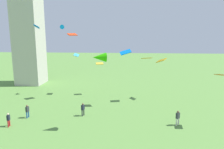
{
  "coord_description": "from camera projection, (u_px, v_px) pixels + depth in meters",
  "views": [
    {
      "loc": [
        4.89,
        -5.19,
        10.77
      ],
      "look_at": [
        2.71,
        21.68,
        5.62
      ],
      "focal_mm": 33.47,
      "sensor_mm": 36.0,
      "label": 1
    }
  ],
  "objects": [
    {
      "name": "kite_flying_0",
      "position": [
        161.0,
        60.0,
        34.76
      ],
      "size": [
        1.82,
        1.9,
        0.91
      ],
      "rotation": [
        0.0,
        0.0,
        5.55
      ],
      "color": "#B68C0D"
    },
    {
      "name": "kite_flying_9",
      "position": [
        126.0,
        52.0,
        30.9
      ],
      "size": [
        1.82,
        1.29,
        0.92
      ],
      "rotation": [
        0.0,
        0.0,
        0.15
      ],
      "color": "#0673E9"
    },
    {
      "name": "kite_flying_2",
      "position": [
        76.0,
        55.0,
        37.45
      ],
      "size": [
        0.86,
        1.3,
        0.59
      ],
      "rotation": [
        0.0,
        0.0,
        4.73
      ],
      "color": "#36A5DD"
    },
    {
      "name": "kite_flying_6",
      "position": [
        99.0,
        57.0,
        22.73
      ],
      "size": [
        1.74,
        1.47,
        1.06
      ],
      "rotation": [
        0.0,
        0.0,
        5.05
      ],
      "color": "#28BD05"
    },
    {
      "name": "kite_flying_8",
      "position": [
        220.0,
        75.0,
        23.83
      ],
      "size": [
        0.91,
        1.23,
        0.41
      ],
      "rotation": [
        0.0,
        0.0,
        1.62
      ],
      "color": "#C27124"
    },
    {
      "name": "kite_flying_1",
      "position": [
        100.0,
        63.0,
        37.42
      ],
      "size": [
        1.5,
        1.18,
        0.35
      ],
      "rotation": [
        0.0,
        0.0,
        3.37
      ],
      "color": "gold"
    },
    {
      "name": "kite_flying_3",
      "position": [
        147.0,
        58.0,
        33.27
      ],
      "size": [
        1.72,
        1.37,
        0.3
      ],
      "rotation": [
        0.0,
        0.0,
        3.36
      ],
      "color": "#BB8B18"
    },
    {
      "name": "person_2",
      "position": [
        8.0,
        119.0,
        24.71
      ],
      "size": [
        0.31,
        0.52,
        1.68
      ],
      "rotation": [
        0.0,
        0.0,
        4.85
      ],
      "color": "red",
      "rests_on": "ground_plane"
    },
    {
      "name": "kite_flying_4",
      "position": [
        61.0,
        27.0,
        36.83
      ],
      "size": [
        1.24,
        1.37,
        0.84
      ],
      "rotation": [
        0.0,
        0.0,
        3.67
      ],
      "color": "#0974C6"
    },
    {
      "name": "person_3",
      "position": [
        83.0,
        109.0,
        28.0
      ],
      "size": [
        0.43,
        0.53,
        1.77
      ],
      "rotation": [
        0.0,
        0.0,
        1.16
      ],
      "color": "#2D3338",
      "rests_on": "ground_plane"
    },
    {
      "name": "kite_flying_5",
      "position": [
        72.0,
        34.0,
        34.16
      ],
      "size": [
        1.79,
        1.72,
        0.42
      ],
      "rotation": [
        0.0,
        0.0,
        3.84
      ],
      "color": "red"
    },
    {
      "name": "person_1",
      "position": [
        27.0,
        111.0,
        27.33
      ],
      "size": [
        0.33,
        0.54,
        1.77
      ],
      "rotation": [
        0.0,
        0.0,
        1.43
      ],
      "color": "#235693",
      "rests_on": "ground_plane"
    },
    {
      "name": "person_0",
      "position": [
        178.0,
        117.0,
        25.06
      ],
      "size": [
        0.54,
        0.53,
        1.84
      ],
      "rotation": [
        0.0,
        0.0,
        3.88
      ],
      "color": "silver",
      "rests_on": "ground_plane"
    },
    {
      "name": "kite_flying_7",
      "position": [
        37.0,
        27.0,
        37.41
      ],
      "size": [
        1.48,
        1.69,
        0.83
      ],
      "rotation": [
        0.0,
        0.0,
        1.96
      ],
      "color": "blue"
    }
  ]
}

